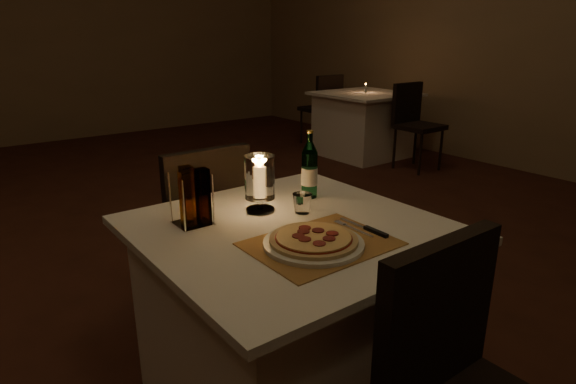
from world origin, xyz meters
TOP-DOWN VIEW (x-y plane):
  - floor at (0.00, 0.00)m, footprint 8.00×10.00m
  - wall_back at (0.00, 5.01)m, footprint 8.00×0.02m
  - main_table at (-0.01, -0.82)m, footprint 1.00×1.00m
  - chair_near at (-0.01, -1.54)m, footprint 0.42×0.42m
  - chair_far at (-0.01, -0.11)m, footprint 0.42×0.42m
  - placemat at (-0.03, -1.00)m, footprint 0.45×0.34m
  - plate at (-0.06, -1.00)m, footprint 0.32×0.32m
  - pizza at (-0.06, -1.00)m, footprint 0.28×0.28m
  - fork at (0.13, -0.97)m, footprint 0.02×0.18m
  - knife at (0.17, -1.03)m, footprint 0.02×0.22m
  - tumbler at (0.10, -0.74)m, footprint 0.07×0.07m
  - water_bottle at (0.24, -0.61)m, footprint 0.07×0.07m
  - hurricane_candle at (-0.02, -0.64)m, footprint 0.11×0.11m
  - cruet_caddy at (-0.28, -0.61)m, footprint 0.12×0.12m
  - neighbor_table_right at (3.15, 1.90)m, footprint 1.00×1.00m
  - neighbor_chair_ra at (3.15, 1.18)m, footprint 0.42×0.42m
  - neighbor_chair_rb at (3.15, 2.61)m, footprint 0.42×0.42m
  - neighbor_candle_right at (3.15, 1.90)m, footprint 0.03×0.03m

SIDE VIEW (x-z plane):
  - floor at x=0.00m, z-range -0.02..0.00m
  - main_table at x=-0.01m, z-range 0.00..0.74m
  - neighbor_table_right at x=3.15m, z-range 0.00..0.74m
  - chair_near at x=-0.01m, z-range 0.10..1.00m
  - chair_far at x=-0.01m, z-range 0.10..1.00m
  - neighbor_chair_ra at x=3.15m, z-range 0.10..1.00m
  - neighbor_chair_rb at x=3.15m, z-range 0.10..1.00m
  - placemat at x=-0.03m, z-range 0.74..0.74m
  - fork at x=0.13m, z-range 0.74..0.75m
  - knife at x=0.17m, z-range 0.74..0.76m
  - plate at x=-0.06m, z-range 0.74..0.76m
  - pizza at x=-0.06m, z-range 0.76..0.78m
  - tumbler at x=0.10m, z-range 0.74..0.81m
  - neighbor_candle_right at x=3.15m, z-range 0.73..0.84m
  - cruet_caddy at x=-0.28m, z-range 0.73..0.94m
  - water_bottle at x=0.24m, z-range 0.71..0.99m
  - hurricane_candle at x=-0.02m, z-range 0.76..0.98m
  - wall_back at x=0.00m, z-range 0.00..3.00m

